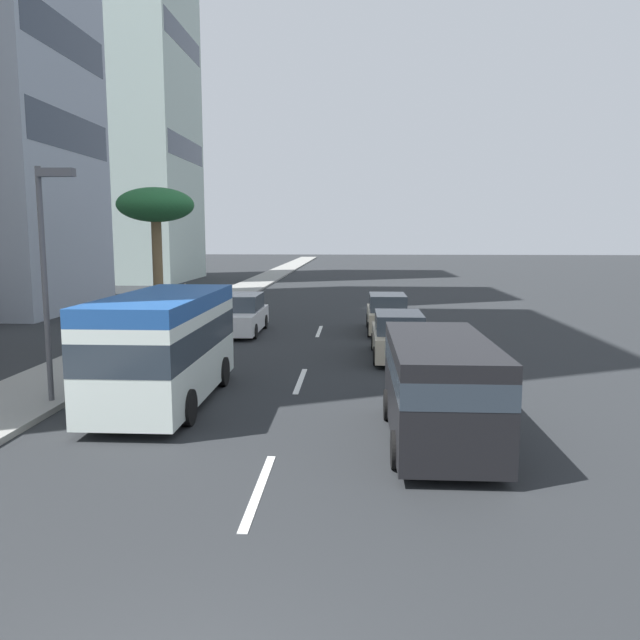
{
  "coord_description": "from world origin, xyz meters",
  "views": [
    {
      "loc": [
        -4.62,
        -1.64,
        4.35
      ],
      "look_at": [
        17.35,
        -0.37,
        1.32
      ],
      "focal_mm": 34.96,
      "sensor_mm": 36.0,
      "label": 1
    }
  ],
  "objects_px": {
    "minibus_lead": "(165,344)",
    "street_lamp": "(48,256)",
    "van_third": "(439,383)",
    "car_second": "(387,314)",
    "pedestrian_mid_block": "(185,297)",
    "car_fourth": "(398,336)",
    "palm_tree": "(156,208)",
    "car_fifth": "(242,315)",
    "pedestrian_near_lamp": "(88,330)"
  },
  "relations": [
    {
      "from": "car_fourth",
      "to": "pedestrian_mid_block",
      "type": "distance_m",
      "value": 15.34
    },
    {
      "from": "car_second",
      "to": "pedestrian_near_lamp",
      "type": "distance_m",
      "value": 12.64
    },
    {
      "from": "minibus_lead",
      "to": "car_fifth",
      "type": "bearing_deg",
      "value": -179.34
    },
    {
      "from": "minibus_lead",
      "to": "car_second",
      "type": "distance_m",
      "value": 13.73
    },
    {
      "from": "minibus_lead",
      "to": "street_lamp",
      "type": "xyz_separation_m",
      "value": [
        -0.47,
        2.72,
        2.27
      ]
    },
    {
      "from": "van_third",
      "to": "car_fourth",
      "type": "bearing_deg",
      "value": 1.57
    },
    {
      "from": "car_second",
      "to": "street_lamp",
      "type": "relative_size",
      "value": 0.77
    },
    {
      "from": "pedestrian_mid_block",
      "to": "pedestrian_near_lamp",
      "type": "bearing_deg",
      "value": 177.31
    },
    {
      "from": "car_second",
      "to": "palm_tree",
      "type": "bearing_deg",
      "value": 77.03
    },
    {
      "from": "van_third",
      "to": "car_fourth",
      "type": "xyz_separation_m",
      "value": [
        9.03,
        0.25,
        -0.49
      ]
    },
    {
      "from": "minibus_lead",
      "to": "car_fourth",
      "type": "distance_m",
      "value": 9.03
    },
    {
      "from": "car_second",
      "to": "pedestrian_near_lamp",
      "type": "relative_size",
      "value": 2.91
    },
    {
      "from": "car_fifth",
      "to": "street_lamp",
      "type": "bearing_deg",
      "value": -12.15
    },
    {
      "from": "car_second",
      "to": "van_third",
      "type": "distance_m",
      "value": 14.9
    },
    {
      "from": "car_fifth",
      "to": "palm_tree",
      "type": "xyz_separation_m",
      "value": [
        3.2,
        4.75,
        4.81
      ]
    },
    {
      "from": "van_third",
      "to": "street_lamp",
      "type": "xyz_separation_m",
      "value": [
        2.25,
        9.39,
        2.56
      ]
    },
    {
      "from": "car_fourth",
      "to": "pedestrian_mid_block",
      "type": "xyz_separation_m",
      "value": [
        11.02,
        10.67,
        0.24
      ]
    },
    {
      "from": "pedestrian_mid_block",
      "to": "palm_tree",
      "type": "xyz_separation_m",
      "value": [
        -2.58,
        0.63,
        4.61
      ]
    },
    {
      "from": "car_second",
      "to": "pedestrian_mid_block",
      "type": "xyz_separation_m",
      "value": [
        5.15,
        10.56,
        0.2
      ]
    },
    {
      "from": "car_second",
      "to": "palm_tree",
      "type": "height_order",
      "value": "palm_tree"
    },
    {
      "from": "car_fifth",
      "to": "pedestrian_near_lamp",
      "type": "relative_size",
      "value": 3.07
    },
    {
      "from": "car_fourth",
      "to": "car_second",
      "type": "bearing_deg",
      "value": 1.03
    },
    {
      "from": "car_fourth",
      "to": "car_fifth",
      "type": "relative_size",
      "value": 0.95
    },
    {
      "from": "minibus_lead",
      "to": "pedestrian_mid_block",
      "type": "relative_size",
      "value": 4.12
    },
    {
      "from": "van_third",
      "to": "car_fourth",
      "type": "height_order",
      "value": "van_third"
    },
    {
      "from": "pedestrian_near_lamp",
      "to": "car_fifth",
      "type": "bearing_deg",
      "value": -99.41
    },
    {
      "from": "van_third",
      "to": "palm_tree",
      "type": "relative_size",
      "value": 0.8
    },
    {
      "from": "van_third",
      "to": "street_lamp",
      "type": "bearing_deg",
      "value": 76.51
    },
    {
      "from": "street_lamp",
      "to": "car_fourth",
      "type": "bearing_deg",
      "value": -53.43
    },
    {
      "from": "minibus_lead",
      "to": "van_third",
      "type": "distance_m",
      "value": 7.21
    },
    {
      "from": "street_lamp",
      "to": "car_fifth",
      "type": "bearing_deg",
      "value": -12.15
    },
    {
      "from": "minibus_lead",
      "to": "van_third",
      "type": "bearing_deg",
      "value": 67.76
    },
    {
      "from": "palm_tree",
      "to": "street_lamp",
      "type": "height_order",
      "value": "palm_tree"
    },
    {
      "from": "car_fifth",
      "to": "pedestrian_mid_block",
      "type": "xyz_separation_m",
      "value": [
        5.78,
        4.12,
        0.2
      ]
    },
    {
      "from": "van_third",
      "to": "palm_tree",
      "type": "distance_m",
      "value": 21.39
    },
    {
      "from": "car_second",
      "to": "pedestrian_near_lamp",
      "type": "bearing_deg",
      "value": 120.62
    },
    {
      "from": "car_fifth",
      "to": "pedestrian_mid_block",
      "type": "distance_m",
      "value": 7.1
    },
    {
      "from": "van_third",
      "to": "car_fifth",
      "type": "height_order",
      "value": "van_third"
    },
    {
      "from": "car_fifth",
      "to": "street_lamp",
      "type": "height_order",
      "value": "street_lamp"
    },
    {
      "from": "minibus_lead",
      "to": "car_fourth",
      "type": "relative_size",
      "value": 1.44
    },
    {
      "from": "van_third",
      "to": "street_lamp",
      "type": "relative_size",
      "value": 0.89
    },
    {
      "from": "car_second",
      "to": "car_fifth",
      "type": "relative_size",
      "value": 0.95
    },
    {
      "from": "pedestrian_near_lamp",
      "to": "street_lamp",
      "type": "xyz_separation_m",
      "value": [
        -6.21,
        -1.84,
        2.84
      ]
    },
    {
      "from": "street_lamp",
      "to": "car_second",
      "type": "bearing_deg",
      "value": -35.55
    },
    {
      "from": "van_third",
      "to": "pedestrian_near_lamp",
      "type": "relative_size",
      "value": 3.34
    },
    {
      "from": "car_second",
      "to": "car_fifth",
      "type": "xyz_separation_m",
      "value": [
        -0.63,
        6.45,
        -0.0
      ]
    },
    {
      "from": "car_second",
      "to": "car_fourth",
      "type": "height_order",
      "value": "car_second"
    },
    {
      "from": "pedestrian_mid_block",
      "to": "palm_tree",
      "type": "relative_size",
      "value": 0.24
    },
    {
      "from": "car_fourth",
      "to": "palm_tree",
      "type": "relative_size",
      "value": 0.7
    },
    {
      "from": "pedestrian_mid_block",
      "to": "palm_tree",
      "type": "height_order",
      "value": "palm_tree"
    }
  ]
}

